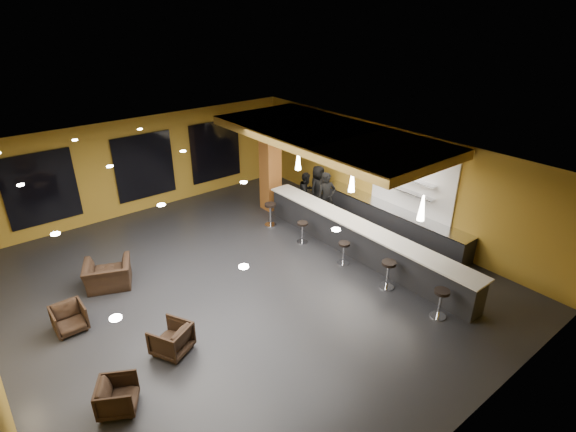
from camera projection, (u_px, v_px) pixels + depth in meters
floor at (244, 284)px, 12.72m from camera, size 12.00×13.00×0.10m
ceiling at (238, 163)px, 11.16m from camera, size 12.00×13.00×0.10m
wall_back at (143, 164)px, 16.54m from camera, size 12.00×0.10×3.50m
wall_front at (462, 370)px, 7.34m from camera, size 12.00×0.10×3.50m
wall_right at (389, 177)px, 15.35m from camera, size 0.10×13.00×3.50m
wood_soffit at (327, 135)px, 14.20m from camera, size 3.60×8.00×0.28m
window_left at (41, 189)px, 14.51m from camera, size 2.20×0.06×2.40m
window_center at (145, 166)px, 16.49m from camera, size 2.20×0.06×2.40m
window_right at (216, 151)px, 18.18m from camera, size 2.20×0.06×2.40m
tile_backsplash at (412, 179)px, 14.49m from camera, size 0.06×3.20×2.40m
bar_counter at (360, 241)px, 13.84m from camera, size 0.60×8.00×1.00m
bar_top at (361, 226)px, 13.61m from camera, size 0.78×8.10×0.05m
prep_counter at (389, 220)px, 15.35m from camera, size 0.70×6.00×0.86m
prep_top at (391, 208)px, 15.15m from camera, size 0.72×6.00×0.03m
wall_shelf_lower at (413, 193)px, 14.45m from camera, size 0.30×1.50×0.03m
wall_shelf_upper at (415, 180)px, 14.25m from camera, size 0.30×1.50×0.03m
column at (270, 164)px, 16.53m from camera, size 0.60×0.60×3.50m
pendant_0 at (422, 208)px, 11.63m from camera, size 0.20×0.20×0.70m
pendant_1 at (352, 181)px, 13.39m from camera, size 0.20×0.20×0.70m
pendant_2 at (298, 160)px, 15.14m from camera, size 0.20×0.20×0.70m
staff_a at (326, 198)px, 15.78m from camera, size 0.80×0.66×1.86m
staff_b at (306, 192)px, 16.72m from camera, size 0.88×0.78×1.52m
staff_c at (318, 188)px, 16.85m from camera, size 0.94×0.72×1.72m
armchair_a at (118, 396)px, 8.64m from camera, size 0.98×0.97×0.66m
armchair_b at (171, 339)px, 10.06m from camera, size 1.04×1.05×0.72m
armchair_c at (69, 318)px, 10.74m from camera, size 0.72×0.74×0.67m
armchair_d at (108, 275)px, 12.35m from camera, size 1.51×1.43×0.78m
bar_stool_0 at (441, 300)px, 11.11m from camera, size 0.40×0.40×0.80m
bar_stool_1 at (388, 271)px, 12.26m from camera, size 0.42×0.42×0.82m
bar_stool_2 at (344, 250)px, 13.42m from camera, size 0.36×0.36×0.72m
bar_stool_3 at (302, 230)px, 14.62m from camera, size 0.37×0.37×0.73m
bar_stool_4 at (270, 211)px, 15.71m from camera, size 0.42×0.42×0.83m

